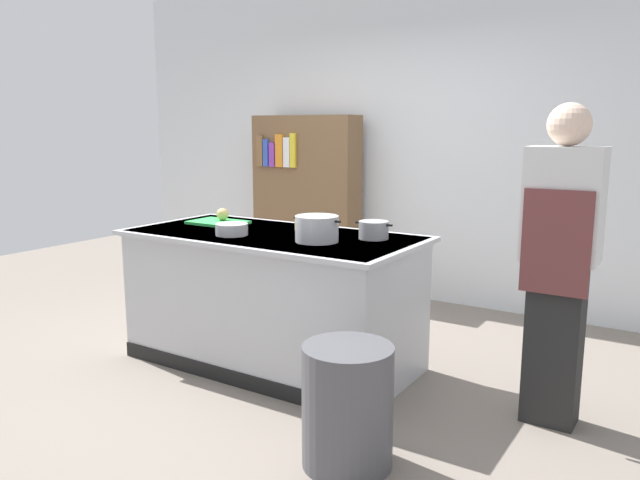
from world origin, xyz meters
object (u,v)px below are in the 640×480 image
(mixing_bowl, at_px, (232,229))
(sauce_pan, at_px, (374,230))
(onion, at_px, (222,214))
(person_chef, at_px, (560,259))
(trash_bin, at_px, (347,406))
(juice_cup, at_px, (300,223))
(bookshelf, at_px, (306,203))
(stock_pot, at_px, (317,229))

(mixing_bowl, bearing_deg, sauce_pan, 24.28)
(onion, height_order, person_chef, person_chef)
(trash_bin, distance_m, person_chef, 1.36)
(mixing_bowl, distance_m, trash_bin, 1.57)
(onion, bearing_deg, trash_bin, -31.74)
(trash_bin, bearing_deg, mixing_bowl, 152.14)
(juice_cup, xyz_separation_m, person_chef, (1.72, -0.09, -0.04))
(sauce_pan, bearing_deg, bookshelf, 134.75)
(onion, bearing_deg, juice_cup, 3.91)
(mixing_bowl, bearing_deg, juice_cup, 56.91)
(trash_bin, xyz_separation_m, person_chef, (0.71, 0.98, 0.62))
(bookshelf, bearing_deg, trash_bin, -52.80)
(mixing_bowl, xyz_separation_m, person_chef, (1.98, 0.31, -0.02))
(bookshelf, bearing_deg, juice_cup, -57.45)
(person_chef, relative_size, bookshelf, 1.01)
(person_chef, distance_m, bookshelf, 3.20)
(sauce_pan, xyz_separation_m, person_chef, (1.14, -0.07, -0.04))
(stock_pot, distance_m, sauce_pan, 0.37)
(juice_cup, bearing_deg, bookshelf, 122.55)
(juice_cup, bearing_deg, stock_pot, -41.70)
(trash_bin, bearing_deg, sauce_pan, 111.96)
(sauce_pan, bearing_deg, person_chef, -3.32)
(onion, xyz_separation_m, sauce_pan, (1.23, 0.02, -0.01))
(onion, relative_size, juice_cup, 0.89)
(trash_bin, relative_size, person_chef, 0.35)
(stock_pot, height_order, bookshelf, bookshelf)
(juice_cup, bearing_deg, trash_bin, -46.82)
(sauce_pan, distance_m, trash_bin, 1.31)
(stock_pot, relative_size, bookshelf, 0.20)
(sauce_pan, height_order, person_chef, person_chef)
(stock_pot, distance_m, bookshelf, 2.32)
(onion, height_order, sauce_pan, sauce_pan)
(sauce_pan, bearing_deg, mixing_bowl, -155.72)
(trash_bin, xyz_separation_m, bookshelf, (-2.02, 2.66, 0.56))
(mixing_bowl, distance_m, bookshelf, 2.13)
(stock_pot, bearing_deg, sauce_pan, 47.92)
(person_chef, bearing_deg, mixing_bowl, 91.94)
(stock_pot, height_order, person_chef, person_chef)
(onion, height_order, bookshelf, bookshelf)
(sauce_pan, xyz_separation_m, trash_bin, (0.42, -1.05, -0.66))
(onion, distance_m, bookshelf, 1.67)
(sauce_pan, distance_m, person_chef, 1.14)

